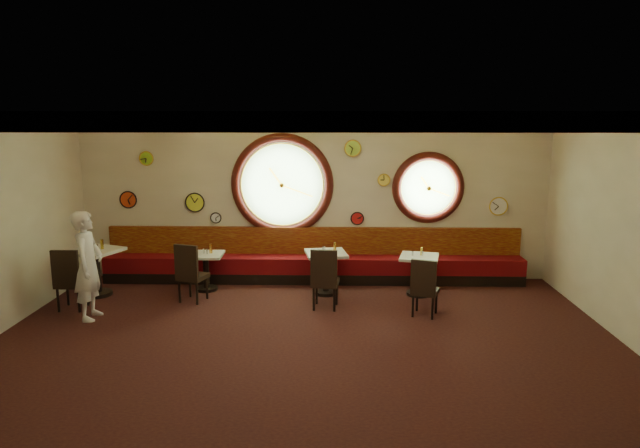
{
  "coord_description": "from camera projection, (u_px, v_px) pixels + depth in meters",
  "views": [
    {
      "loc": [
        0.4,
        -7.9,
        3.17
      ],
      "look_at": [
        0.18,
        0.8,
        1.5
      ],
      "focal_mm": 32.0,
      "sensor_mm": 36.0,
      "label": 1
    }
  ],
  "objects": [
    {
      "name": "wall_clock_2",
      "position": [
        357.0,
        218.0,
        11.02
      ],
      "size": [
        0.24,
        0.03,
        0.24
      ],
      "primitive_type": "cylinder",
      "rotation": [
        1.57,
        0.0,
        0.0
      ],
      "color": "red",
      "rests_on": "wall_back"
    },
    {
      "name": "wall_clock_4",
      "position": [
        146.0,
        158.0,
        10.91
      ],
      "size": [
        0.26,
        0.03,
        0.26
      ],
      "primitive_type": "cylinder",
      "rotation": [
        1.57,
        0.0,
        0.0
      ],
      "color": "#8AC527",
      "rests_on": "wall_back"
    },
    {
      "name": "condiment_a_bottle",
      "position": [
        102.0,
        244.0,
        10.05
      ],
      "size": [
        0.05,
        0.05,
        0.17
      ],
      "primitive_type": "cylinder",
      "color": "yellow",
      "rests_on": "table_a"
    },
    {
      "name": "molding_right",
      "position": [
        635.0,
        119.0,
        7.67
      ],
      "size": [
        0.1,
        6.0,
        0.18
      ],
      "primitive_type": "cube",
      "color": "#380E0A",
      "rests_on": "wall_back"
    },
    {
      "name": "floor",
      "position": [
        306.0,
        334.0,
        8.36
      ],
      "size": [
        9.0,
        6.0,
        0.0
      ],
      "primitive_type": "cube",
      "color": "black",
      "rests_on": "ground"
    },
    {
      "name": "condiment_b_pepper",
      "position": [
        207.0,
        251.0,
        10.32
      ],
      "size": [
        0.03,
        0.03,
        0.1
      ],
      "primitive_type": "cylinder",
      "color": "silver",
      "rests_on": "table_b"
    },
    {
      "name": "molding_front",
      "position": [
        288.0,
        122.0,
        4.88
      ],
      "size": [
        9.0,
        0.1,
        0.18
      ],
      "primitive_type": "cube",
      "color": "#380E0A",
      "rests_on": "wall_back"
    },
    {
      "name": "wall_clock_1",
      "position": [
        216.0,
        218.0,
        11.09
      ],
      "size": [
        0.2,
        0.03,
        0.2
      ],
      "primitive_type": "cylinder",
      "rotation": [
        1.57,
        0.0,
        0.0
      ],
      "color": "white",
      "rests_on": "wall_back"
    },
    {
      "name": "porthole_left_glass",
      "position": [
        282.0,
        185.0,
        10.97
      ],
      "size": [
        1.66,
        0.02,
        1.66
      ],
      "primitive_type": "cylinder",
      "rotation": [
        1.57,
        0.0,
        0.0
      ],
      "color": "#83B66D",
      "rests_on": "wall_back"
    },
    {
      "name": "wall_clock_3",
      "position": [
        128.0,
        200.0,
        11.07
      ],
      "size": [
        0.32,
        0.03,
        0.32
      ],
      "primitive_type": "cylinder",
      "rotation": [
        1.57,
        0.0,
        0.0
      ],
      "color": "red",
      "rests_on": "wall_back"
    },
    {
      "name": "condiment_d_pepper",
      "position": [
        422.0,
        253.0,
        10.06
      ],
      "size": [
        0.03,
        0.03,
        0.09
      ],
      "primitive_type": "cylinder",
      "color": "silver",
      "rests_on": "table_d"
    },
    {
      "name": "condiment_d_bottle",
      "position": [
        422.0,
        251.0,
        10.1
      ],
      "size": [
        0.04,
        0.04,
        0.14
      ],
      "primitive_type": "cylinder",
      "color": "gold",
      "rests_on": "table_d"
    },
    {
      "name": "chair_c",
      "position": [
        325.0,
        275.0,
        9.33
      ],
      "size": [
        0.48,
        0.48,
        0.64
      ],
      "rotation": [
        0.0,
        0.0,
        -0.11
      ],
      "color": "black",
      "rests_on": "floor"
    },
    {
      "name": "condiment_a_pepper",
      "position": [
        97.0,
        247.0,
        9.96
      ],
      "size": [
        0.04,
        0.04,
        0.11
      ],
      "primitive_type": "cylinder",
      "color": "silver",
      "rests_on": "table_a"
    },
    {
      "name": "banquette_back",
      "position": [
        313.0,
        241.0,
        11.11
      ],
      "size": [
        8.0,
        0.1,
        0.55
      ],
      "primitive_type": "cube",
      "color": "#5C0A07",
      "rests_on": "wall_back"
    },
    {
      "name": "table_c",
      "position": [
        326.0,
        268.0,
        10.18
      ],
      "size": [
        0.81,
        0.81,
        0.77
      ],
      "color": "black",
      "rests_on": "floor"
    },
    {
      "name": "ceiling",
      "position": [
        305.0,
        113.0,
        7.76
      ],
      "size": [
        9.0,
        6.0,
        0.02
      ],
      "primitive_type": "cube",
      "color": "gold",
      "rests_on": "wall_back"
    },
    {
      "name": "porthole_left_frame",
      "position": [
        282.0,
        185.0,
        10.96
      ],
      "size": [
        1.98,
        0.18,
        1.98
      ],
      "primitive_type": "torus",
      "rotation": [
        1.57,
        0.0,
        0.0
      ],
      "color": "#380E0A",
      "rests_on": "wall_back"
    },
    {
      "name": "condiment_a_salt",
      "position": [
        94.0,
        246.0,
        10.07
      ],
      "size": [
        0.04,
        0.04,
        0.1
      ],
      "primitive_type": "cylinder",
      "color": "#BABABE",
      "rests_on": "table_a"
    },
    {
      "name": "chair_b",
      "position": [
        190.0,
        269.0,
        9.69
      ],
      "size": [
        0.54,
        0.54,
        0.64
      ],
      "rotation": [
        0.0,
        0.0,
        -0.3
      ],
      "color": "black",
      "rests_on": "floor"
    },
    {
      "name": "wall_right",
      "position": [
        627.0,
        229.0,
        7.95
      ],
      "size": [
        0.02,
        6.0,
        3.2
      ],
      "primitive_type": "cube",
      "color": "beige",
      "rests_on": "floor"
    },
    {
      "name": "porthole_right_frame",
      "position": [
        428.0,
        188.0,
        10.9
      ],
      "size": [
        1.38,
        0.18,
        1.38
      ],
      "primitive_type": "torus",
      "rotation": [
        1.57,
        0.0,
        0.0
      ],
      "color": "#380E0A",
      "rests_on": "wall_back"
    },
    {
      "name": "table_a",
      "position": [
        96.0,
        266.0,
        10.09
      ],
      "size": [
        0.99,
        0.99,
        0.84
      ],
      "color": "black",
      "rests_on": "floor"
    },
    {
      "name": "chair_a",
      "position": [
        69.0,
        276.0,
        9.28
      ],
      "size": [
        0.44,
        0.44,
        0.64
      ],
      "rotation": [
        0.0,
        0.0,
        0.0
      ],
      "color": "black",
      "rests_on": "floor"
    },
    {
      "name": "wall_back",
      "position": [
        313.0,
        197.0,
        11.01
      ],
      "size": [
        9.0,
        0.02,
        3.2
      ],
      "primitive_type": "cube",
      "color": "beige",
      "rests_on": "floor"
    },
    {
      "name": "wall_clock_7",
      "position": [
        384.0,
        180.0,
        10.87
      ],
      "size": [
        0.22,
        0.03,
        0.22
      ],
      "primitive_type": "cylinder",
      "rotation": [
        1.57,
        0.0,
        0.0
      ],
      "color": "#F4E151",
      "rests_on": "wall_back"
    },
    {
      "name": "table_d",
      "position": [
        419.0,
        270.0,
        10.11
      ],
      "size": [
        0.78,
        0.78,
        0.72
      ],
      "color": "black",
      "rests_on": "floor"
    },
    {
      "name": "condiment_c_bottle",
      "position": [
        335.0,
        247.0,
        10.17
      ],
      "size": [
        0.05,
        0.05,
        0.17
      ],
      "primitive_type": "cylinder",
      "color": "gold",
      "rests_on": "table_c"
    },
    {
      "name": "wall_clock_6",
      "position": [
        353.0,
        148.0,
        10.77
      ],
      "size": [
        0.3,
        0.03,
        0.3
      ],
      "primitive_type": "cylinder",
      "rotation": [
        1.57,
        0.0,
        0.0
      ],
      "color": "#A1D241",
      "rests_on": "wall_back"
    },
    {
      "name": "condiment_d_salt",
      "position": [
        413.0,
        253.0,
        10.06
      ],
      "size": [
        0.03,
        0.03,
        0.09
      ],
      "primitive_type": "cylinder",
      "color": "silver",
      "rests_on": "table_d"
    },
    {
      "name": "banquette_base",
      "position": [
        313.0,
        276.0,
        11.02
      ],
      "size": [
        8.0,
        0.55,
        0.2
      ],
      "primitive_type": "cube",
      "color": "black",
      "rests_on": "floor"
    },
    {
      "name": "porthole_right_glass",
      "position": [
        428.0,
        188.0,
        10.91
      ],
      "size": [
        1.1,
        0.02,
        1.1
      ],
      "primitive_type": "cylinder",
      "rotation": [
        1.57,
        0.0,
        0.0
      ],
      "color": "#83B66D",
      "rests_on": "wall_back"
    },
    {
      "name": "molding_back",
      "position": [
        313.0,
        118.0,
        10.68
      ],
      "size": [
        9.0,
        0.1,
        0.18
      ],
      "primitive_type": "cube",
      "color": "#380E0A",
      "rests_on": "wall_back"
    },
    {
      "name": "condiment_b_salt",
      "position": [
        204.0,
        251.0,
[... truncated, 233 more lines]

